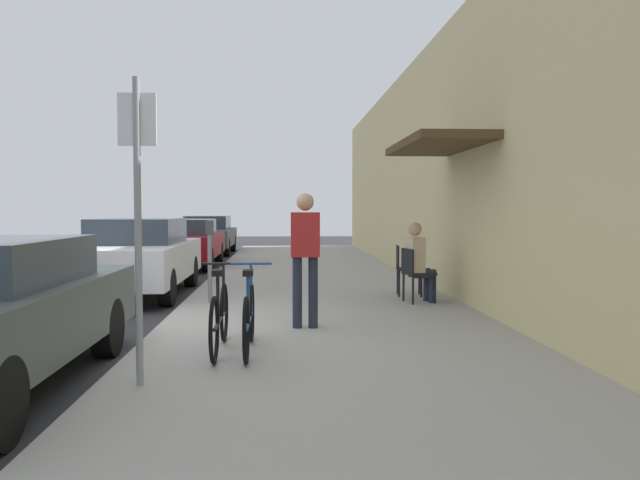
# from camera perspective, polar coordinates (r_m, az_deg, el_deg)

# --- Properties ---
(ground_plane) EXTENTS (60.00, 60.00, 0.00)m
(ground_plane) POSITION_cam_1_polar(r_m,az_deg,el_deg) (8.36, -14.63, -8.46)
(ground_plane) COLOR #2D2D30
(sidewalk_slab) EXTENTS (4.50, 32.00, 0.12)m
(sidewalk_slab) POSITION_cam_1_polar(r_m,az_deg,el_deg) (10.18, 0.21, -6.02)
(sidewalk_slab) COLOR #9E9B93
(sidewalk_slab) RESTS_ON ground_plane
(building_facade) EXTENTS (1.40, 32.00, 4.89)m
(building_facade) POSITION_cam_1_polar(r_m,az_deg,el_deg) (10.52, 13.46, 7.23)
(building_facade) COLOR beige
(building_facade) RESTS_ON ground_plane
(parked_car_1) EXTENTS (1.80, 4.40, 1.44)m
(parked_car_1) POSITION_cam_1_polar(r_m,az_deg,el_deg) (12.32, -16.13, -1.37)
(parked_car_1) COLOR silver
(parked_car_1) RESTS_ON ground_plane
(parked_car_2) EXTENTS (1.80, 4.40, 1.34)m
(parked_car_2) POSITION_cam_1_polar(r_m,az_deg,el_deg) (18.04, -12.05, -0.17)
(parked_car_2) COLOR maroon
(parked_car_2) RESTS_ON ground_plane
(parked_car_3) EXTENTS (1.80, 4.40, 1.38)m
(parked_car_3) POSITION_cam_1_polar(r_m,az_deg,el_deg) (23.33, -10.08, 0.52)
(parked_car_3) COLOR #47514C
(parked_car_3) RESTS_ON ground_plane
(parking_meter) EXTENTS (0.12, 0.10, 1.32)m
(parking_meter) POSITION_cam_1_polar(r_m,az_deg,el_deg) (10.27, -9.91, -1.34)
(parking_meter) COLOR slate
(parking_meter) RESTS_ON sidewalk_slab
(street_sign) EXTENTS (0.32, 0.06, 2.60)m
(street_sign) POSITION_cam_1_polar(r_m,az_deg,el_deg) (5.53, -16.11, 2.91)
(street_sign) COLOR gray
(street_sign) RESTS_ON sidewalk_slab
(bicycle_0) EXTENTS (0.46, 1.71, 0.90)m
(bicycle_0) POSITION_cam_1_polar(r_m,az_deg,el_deg) (6.71, -6.42, -6.99)
(bicycle_0) COLOR black
(bicycle_0) RESTS_ON sidewalk_slab
(bicycle_1) EXTENTS (0.46, 1.71, 0.90)m
(bicycle_1) POSITION_cam_1_polar(r_m,az_deg,el_deg) (6.76, -9.05, -6.94)
(bicycle_1) COLOR black
(bicycle_1) RESTS_ON sidewalk_slab
(cafe_chair_0) EXTENTS (0.52, 0.52, 0.87)m
(cafe_chair_0) POSITION_cam_1_polar(r_m,az_deg,el_deg) (10.27, 8.53, -2.80)
(cafe_chair_0) COLOR black
(cafe_chair_0) RESTS_ON sidewalk_slab
(seated_patron_0) EXTENTS (0.48, 0.43, 1.29)m
(seated_patron_0) POSITION_cam_1_polar(r_m,az_deg,el_deg) (10.28, 8.84, -1.73)
(seated_patron_0) COLOR #232838
(seated_patron_0) RESTS_ON sidewalk_slab
(cafe_chair_1) EXTENTS (0.49, 0.49, 0.87)m
(cafe_chair_1) POSITION_cam_1_polar(r_m,az_deg,el_deg) (11.06, 7.65, -2.40)
(cafe_chair_1) COLOR black
(cafe_chair_1) RESTS_ON sidewalk_slab
(pedestrian_standing) EXTENTS (0.36, 0.22, 1.70)m
(pedestrian_standing) POSITION_cam_1_polar(r_m,az_deg,el_deg) (7.94, -1.35, -0.81)
(pedestrian_standing) COLOR #232838
(pedestrian_standing) RESTS_ON sidewalk_slab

